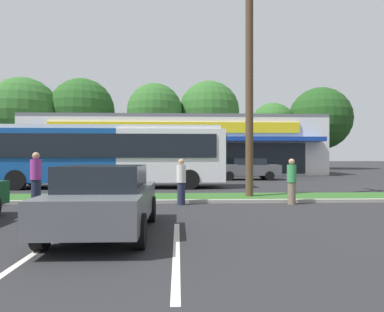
# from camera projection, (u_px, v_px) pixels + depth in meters

# --- Properties ---
(grass_median) EXTENTS (56.00, 2.20, 0.12)m
(grass_median) POSITION_uv_depth(u_px,v_px,m) (172.00, 198.00, 13.77)
(grass_median) COLOR #2D5B23
(grass_median) RESTS_ON ground_plane
(curb_lip) EXTENTS (56.00, 0.24, 0.12)m
(curb_lip) POSITION_uv_depth(u_px,v_px,m) (171.00, 202.00, 12.55)
(curb_lip) COLOR #99968C
(curb_lip) RESTS_ON ground_plane
(parking_stripe_1) EXTENTS (0.12, 4.80, 0.01)m
(parking_stripe_1) POSITION_uv_depth(u_px,v_px,m) (45.00, 246.00, 6.57)
(parking_stripe_1) COLOR silver
(parking_stripe_1) RESTS_ON ground_plane
(parking_stripe_2) EXTENTS (0.12, 4.80, 0.01)m
(parking_stripe_2) POSITION_uv_depth(u_px,v_px,m) (176.00, 249.00, 6.31)
(parking_stripe_2) COLOR silver
(parking_stripe_2) RESTS_ON ground_plane
(storefront_building) EXTENTS (26.45, 12.58, 5.29)m
(storefront_building) POSITION_uv_depth(u_px,v_px,m) (175.00, 146.00, 35.36)
(storefront_building) COLOR silver
(storefront_building) RESTS_ON ground_plane
(tree_far_left) EXTENTS (8.38, 8.38, 11.01)m
(tree_far_left) POSITION_uv_depth(u_px,v_px,m) (23.00, 113.00, 42.08)
(tree_far_left) COLOR #473323
(tree_far_left) RESTS_ON ground_plane
(tree_left) EXTENTS (7.98, 7.98, 11.32)m
(tree_left) POSITION_uv_depth(u_px,v_px,m) (82.00, 111.00, 44.09)
(tree_left) COLOR #473323
(tree_left) RESTS_ON ground_plane
(tree_mid_left) EXTENTS (6.55, 6.55, 10.32)m
(tree_mid_left) POSITION_uv_depth(u_px,v_px,m) (155.00, 111.00, 42.09)
(tree_mid_left) COLOR #473323
(tree_mid_left) RESTS_ON ground_plane
(tree_mid) EXTENTS (7.50, 7.50, 10.98)m
(tree_mid) POSITION_uv_depth(u_px,v_px,m) (209.00, 111.00, 44.00)
(tree_mid) COLOR #473323
(tree_mid) RESTS_ON ground_plane
(tree_mid_right) EXTENTS (5.84, 5.84, 8.67)m
(tree_mid_right) POSITION_uv_depth(u_px,v_px,m) (273.00, 125.00, 46.46)
(tree_mid_right) COLOR #473323
(tree_mid_right) RESTS_ON ground_plane
(tree_right) EXTENTS (8.13, 8.13, 10.68)m
(tree_right) POSITION_uv_depth(u_px,v_px,m) (320.00, 119.00, 46.54)
(tree_right) COLOR #473323
(tree_right) RESTS_ON ground_plane
(utility_pole) EXTENTS (3.07, 2.40, 11.37)m
(utility_pole) POSITION_uv_depth(u_px,v_px,m) (246.00, 44.00, 13.80)
(utility_pole) COLOR #4C3826
(utility_pole) RESTS_ON ground_plane
(city_bus) EXTENTS (12.22, 2.78, 3.25)m
(city_bus) POSITION_uv_depth(u_px,v_px,m) (108.00, 154.00, 18.72)
(city_bus) COLOR #144793
(city_bus) RESTS_ON ground_plane
(car_1) EXTENTS (1.96, 4.30, 1.47)m
(car_1) POSITION_uv_depth(u_px,v_px,m) (105.00, 199.00, 7.61)
(car_1) COLOR #515459
(car_1) RESTS_ON ground_plane
(car_2) EXTENTS (4.48, 2.00, 1.51)m
(car_2) POSITION_uv_depth(u_px,v_px,m) (248.00, 169.00, 25.17)
(car_2) COLOR #515459
(car_2) RESTS_ON ground_plane
(car_5) EXTENTS (4.49, 1.99, 1.45)m
(car_5) POSITION_uv_depth(u_px,v_px,m) (157.00, 169.00, 25.06)
(car_5) COLOR navy
(car_5) RESTS_ON ground_plane
(pedestrian_near_bench) EXTENTS (0.36, 0.36, 1.80)m
(pedestrian_near_bench) POSITION_uv_depth(u_px,v_px,m) (36.00, 179.00, 11.96)
(pedestrian_near_bench) COLOR #1E2338
(pedestrian_near_bench) RESTS_ON ground_plane
(pedestrian_by_pole) EXTENTS (0.32, 0.32, 1.58)m
(pedestrian_by_pole) POSITION_uv_depth(u_px,v_px,m) (181.00, 182.00, 12.16)
(pedestrian_by_pole) COLOR #1E2338
(pedestrian_by_pole) RESTS_ON ground_plane
(pedestrian_mid) EXTENTS (0.32, 0.32, 1.58)m
(pedestrian_mid) POSITION_uv_depth(u_px,v_px,m) (292.00, 181.00, 12.28)
(pedestrian_mid) COLOR #726651
(pedestrian_mid) RESTS_ON ground_plane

